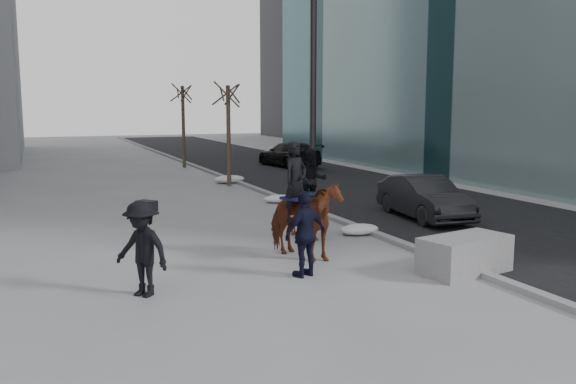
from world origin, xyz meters
name	(u,v)px	position (x,y,z in m)	size (l,w,h in m)	color
ground	(310,269)	(0.00, 0.00, 0.00)	(120.00, 120.00, 0.00)	gray
road	(363,191)	(7.00, 10.00, 0.01)	(8.00, 90.00, 0.01)	black
curb	(272,195)	(3.00, 10.00, 0.06)	(0.25, 90.00, 0.12)	gray
planter	(465,255)	(2.85, -1.49, 0.39)	(1.93, 0.97, 0.77)	gray
car_near	(424,197)	(5.66, 3.94, 0.66)	(1.40, 4.00, 1.32)	black
car_far	(289,154)	(7.99, 20.17, 0.69)	(1.94, 4.77, 1.38)	black
tree_near	(229,131)	(2.40, 13.53, 2.38)	(1.20, 1.20, 4.75)	#3B2F22
tree_far	(183,123)	(2.40, 21.95, 2.49)	(1.20, 1.20, 4.99)	#392F21
mounted_left	(298,215)	(0.15, 0.98, 0.98)	(1.70, 2.25, 2.65)	#4F1F0F
mounted_right	(314,204)	(1.32, 2.62, 0.94)	(1.52, 1.63, 2.33)	#532210
feeder	(305,234)	(-0.31, -0.45, 0.88)	(1.11, 1.00, 1.75)	black
camera_crew	(142,248)	(-3.57, -0.48, 0.89)	(1.22, 1.29, 1.75)	black
lamppost	(315,53)	(2.60, 5.36, 4.99)	(0.25, 1.27, 9.09)	black
snow_piles	(264,193)	(2.70, 10.01, 0.16)	(1.38, 12.58, 0.35)	silver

